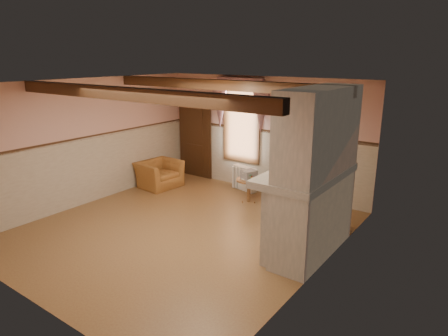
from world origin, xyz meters
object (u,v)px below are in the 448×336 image
Objects in this scene: armchair at (159,174)px; radiator at (245,178)px; side_table at (249,190)px; bowl at (305,170)px; mantel_clock at (325,156)px; oil_lamp at (322,155)px.

radiator is at bearing -56.33° from armchair.
armchair is 2.51m from side_table.
bowl is 1.44× the size of mantel_clock.
bowl is at bearing -90.00° from mantel_clock.
radiator is at bearing 153.14° from mantel_clock.
mantel_clock is 0.86× the size of oil_lamp.
armchair is at bearing 176.94° from mantel_clock.
oil_lamp is (0.00, -0.16, 0.04)m from mantel_clock.
mantel_clock is at bearing -13.10° from radiator.
mantel_clock is at bearing 90.00° from oil_lamp.
armchair reaches higher than side_table.
bowl is (2.02, -1.49, 1.19)m from side_table.
armchair is 3.62× the size of oil_lamp.
oil_lamp reaches higher than mantel_clock.
armchair reaches higher than radiator.
oil_lamp is at bearing -21.40° from side_table.
side_table is 1.68× the size of bowl.
side_table is 2.41× the size of mantel_clock.
side_table is 2.07× the size of oil_lamp.
mantel_clock is (0.00, 0.86, 0.06)m from bowl.
radiator is 2.50× the size of oil_lamp.
oil_lamp is (2.56, -1.45, 1.26)m from radiator.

